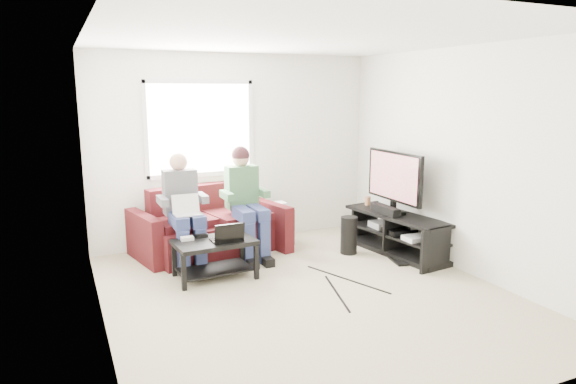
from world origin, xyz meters
The scene contains 26 objects.
floor centered at (0.00, 0.00, 0.00)m, with size 4.50×4.50×0.00m, color #C1B696.
ceiling centered at (0.00, 0.00, 2.60)m, with size 4.50×4.50×0.00m, color white.
wall_back centered at (0.00, 2.25, 1.30)m, with size 4.50×4.50×0.00m, color white.
wall_front centered at (0.00, -2.25, 1.30)m, with size 4.50×4.50×0.00m, color white.
wall_left centered at (-2.00, 0.00, 1.30)m, with size 4.50×4.50×0.00m, color white.
wall_right centered at (2.00, 0.00, 1.30)m, with size 4.50×4.50×0.00m, color white.
window centered at (-0.50, 2.23, 1.60)m, with size 1.48×0.04×1.28m.
sofa centered at (-0.53, 1.81, 0.32)m, with size 2.02×1.17×0.87m.
person_left centered at (-0.93, 1.49, 0.75)m, with size 0.40×0.70×1.36m.
person_right centered at (-0.13, 1.51, 0.81)m, with size 0.40×0.71×1.40m.
laptop_silver centered at (-0.93, 1.29, 0.73)m, with size 0.32×0.22×0.24m, color silver, non-canonical shape.
coffee_table centered at (-0.73, 0.88, 0.33)m, with size 0.92×0.60×0.44m.
laptop_black centered at (-0.61, 0.80, 0.56)m, with size 0.34×0.24×0.24m, color black, non-canonical shape.
controller_a centered at (-1.01, 1.00, 0.46)m, with size 0.14×0.09×0.04m, color silver.
controller_b centered at (-0.83, 1.06, 0.46)m, with size 0.14×0.09×0.04m, color black.
controller_c centered at (-0.43, 1.03, 0.46)m, with size 0.14×0.09×0.04m, color gray.
tv_stand centered at (1.70, 0.78, 0.23)m, with size 0.68×1.63×0.52m.
tv centered at (1.70, 0.88, 0.98)m, with size 0.12×1.10×0.81m.
soundbar centered at (1.58, 0.88, 0.57)m, with size 0.12×0.50×0.10m, color black.
drink_cup centered at (1.65, 1.41, 0.58)m, with size 0.08×0.08×0.12m, color #9C6643.
console_white centered at (1.70, 0.38, 0.31)m, with size 0.30×0.22×0.06m, color silver.
console_grey centered at (1.70, 1.08, 0.32)m, with size 0.34×0.26×0.08m, color gray.
console_black centered at (1.70, 0.73, 0.31)m, with size 0.38×0.30×0.07m, color black.
subwoofer centered at (1.12, 1.02, 0.25)m, with size 0.22×0.22×0.49m, color black.
keyboard_floor centered at (1.52, 0.52, 0.01)m, with size 0.16×0.47×0.03m, color black.
end_table centered at (0.42, 1.76, 0.27)m, with size 0.34×0.34×0.60m.
Camera 1 is at (-2.27, -4.53, 2.10)m, focal length 32.00 mm.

